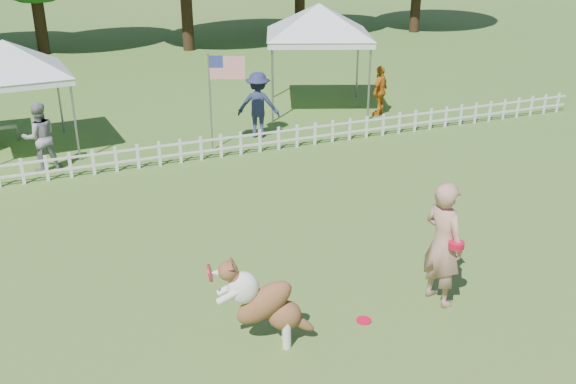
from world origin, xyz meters
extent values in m
plane|color=#366921|center=(0.00, 0.00, 0.00)|extent=(120.00, 120.00, 0.00)
imported|color=tan|center=(1.44, -0.36, 0.96)|extent=(0.58, 0.77, 1.93)
cylinder|color=red|center=(0.13, -0.43, 0.01)|extent=(0.25, 0.25, 0.02)
imported|color=gray|center=(-3.78, 7.76, 0.80)|extent=(0.86, 0.72, 1.59)
imported|color=#22284A|center=(1.66, 8.22, 0.86)|extent=(1.29, 1.10, 1.73)
imported|color=orange|center=(5.65, 8.78, 0.73)|extent=(0.90, 0.80, 1.46)
camera|label=1|loc=(-3.84, -7.22, 5.34)|focal=40.00mm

